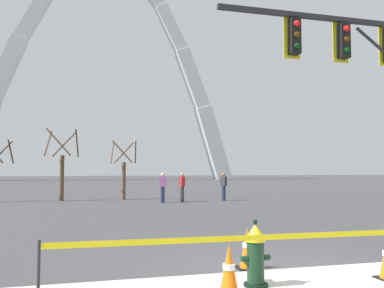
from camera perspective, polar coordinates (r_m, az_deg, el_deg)
ground_plane at (r=7.43m, az=12.10°, el=-17.14°), size 240.00×240.00×0.00m
fire_hydrant at (r=6.43m, az=8.83°, el=-15.07°), size 0.46×0.48×0.99m
caution_tape_barrier at (r=6.02m, az=8.07°, el=-14.53°), size 5.68×0.20×0.86m
traffic_cone_mid_sidewalk at (r=7.51m, az=7.73°, el=-14.25°), size 0.36×0.36×0.73m
traffic_cone_curb_edge at (r=5.89m, az=5.18°, el=-17.24°), size 0.36×0.36×0.73m
traffic_signal_gantry at (r=11.89m, az=24.69°, el=8.93°), size 6.42×0.44×6.00m
monument_arch at (r=76.04m, az=-12.13°, el=8.98°), size 47.74×2.83×41.70m
tree_left_mid at (r=24.33m, az=-17.72°, el=-3.34°), size 1.87×1.88×4.06m
tree_center_left at (r=24.58m, az=-9.53°, el=-4.08°), size 1.61×1.62×3.47m
pedestrian_walking_left at (r=22.57m, az=-1.41°, el=-6.01°), size 0.28×0.38×1.59m
pedestrian_standing_center at (r=22.07m, az=-4.13°, el=-6.05°), size 0.39×0.30×1.59m
pedestrian_walking_right at (r=23.48m, az=4.43°, el=-5.90°), size 0.35×0.39×1.59m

